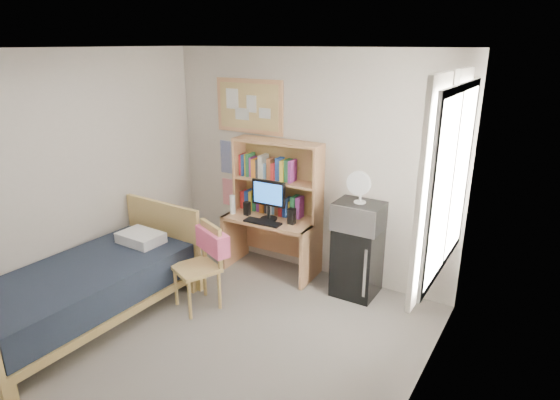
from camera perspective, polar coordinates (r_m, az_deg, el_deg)
The scene contains 25 objects.
floor at distance 4.43m, azimuth -10.96°, elevation -18.49°, with size 3.60×4.20×0.02m, color gray.
ceiling at distance 3.55m, azimuth -13.65°, elevation 17.47°, with size 3.60×4.20×0.02m, color silver.
wall_back at distance 5.43m, azimuth 3.23°, elevation 4.30°, with size 3.60×0.04×2.60m, color beige.
wall_left at distance 5.16m, azimuth -26.84°, elevation 1.53°, with size 0.04×4.20×2.60m, color beige.
wall_right at distance 2.94m, azimuth 14.57°, elevation -9.16°, with size 0.04×4.20×2.60m, color beige.
window_unit at distance 3.94m, azimuth 19.59°, elevation 2.20°, with size 0.10×1.40×1.70m, color white.
curtain_left at distance 3.57m, azimuth 17.68°, elevation 0.76°, with size 0.04×0.55×1.70m, color white.
curtain_right at distance 4.32m, azimuth 20.40°, elevation 3.51°, with size 0.04×0.55×1.70m, color white.
bulletin_board at distance 5.70m, azimuth -3.76°, elevation 11.34°, with size 0.94×0.03×0.64m, color tan.
poster_wave at distance 6.02m, azimuth -6.09°, elevation 5.17°, with size 0.30×0.01×0.42m, color navy.
poster_japan at distance 6.14m, azimuth -5.94°, elevation 0.90°, with size 0.28×0.01×0.36m, color #E52841.
desk at distance 5.64m, azimuth -1.04°, elevation -5.42°, with size 1.10×0.55×0.68m, color tan.
desk_chair at distance 4.92m, azimuth -10.18°, elevation -8.12°, with size 0.45×0.45×0.90m, color #D9B367.
mini_fridge at distance 5.20m, azimuth 9.39°, elevation -7.32°, with size 0.46×0.46×0.77m, color black.
bed at distance 5.05m, azimuth -22.74°, elevation -10.71°, with size 1.05×2.11×0.58m, color #19202D.
hutch at distance 5.49m, azimuth -0.30°, elevation 2.68°, with size 1.09×0.28×0.89m, color tan.
monitor at distance 5.38m, azimuth -1.39°, elevation -0.14°, with size 0.42×0.03×0.45m, color black.
keyboard at distance 5.34m, azimuth -2.13°, elevation -2.73°, with size 0.44×0.14×0.02m, color black.
speaker_left at distance 5.58m, azimuth -4.04°, elevation -1.04°, with size 0.07×0.07×0.16m, color black.
speaker_right at distance 5.29m, azimuth 1.43°, elevation -2.00°, with size 0.08×0.08×0.19m, color black.
water_bottle at distance 5.63m, azimuth -5.81°, elevation -0.55°, with size 0.07×0.07×0.23m, color white.
hoodie at distance 4.89m, azimuth -8.23°, elevation -4.95°, with size 0.49×0.15×0.23m, color #F25C8B.
microwave at distance 4.98m, azimuth 9.62°, elevation -1.90°, with size 0.50×0.38×0.29m, color #B8B8BD.
desk_fan at distance 4.88m, azimuth 9.81°, elevation 1.40°, with size 0.25×0.25×0.31m, color white.
pillow at distance 5.30m, azimuth -16.61°, elevation -4.43°, with size 0.47×0.33×0.11m, color white.
Camera 1 is at (2.50, -2.52, 2.64)m, focal length 30.00 mm.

